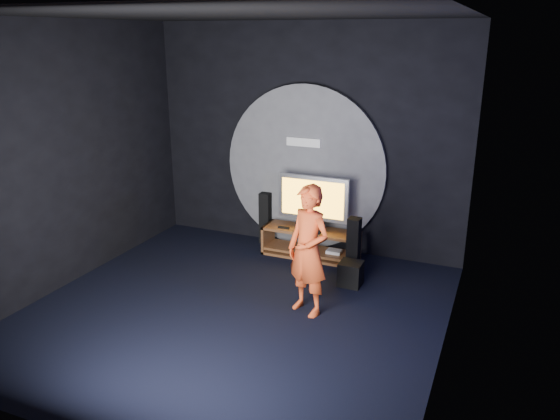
% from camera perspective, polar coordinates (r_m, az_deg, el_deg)
% --- Properties ---
extents(floor, '(5.00, 5.00, 0.00)m').
position_cam_1_polar(floor, '(6.94, -4.86, -10.58)').
color(floor, black).
rests_on(floor, ground).
extents(back_wall, '(5.00, 0.04, 3.50)m').
position_cam_1_polar(back_wall, '(8.53, 2.73, 7.41)').
color(back_wall, black).
rests_on(back_wall, ground).
extents(front_wall, '(5.00, 0.04, 3.50)m').
position_cam_1_polar(front_wall, '(4.38, -20.96, -4.19)').
color(front_wall, black).
rests_on(front_wall, ground).
extents(left_wall, '(0.04, 5.00, 3.50)m').
position_cam_1_polar(left_wall, '(7.78, -21.80, 5.11)').
color(left_wall, black).
rests_on(left_wall, ground).
extents(right_wall, '(0.04, 5.00, 3.50)m').
position_cam_1_polar(right_wall, '(5.60, 17.89, 0.89)').
color(right_wall, black).
rests_on(right_wall, ground).
extents(ceiling, '(5.00, 5.00, 0.01)m').
position_cam_1_polar(ceiling, '(6.11, -5.78, 19.70)').
color(ceiling, black).
rests_on(ceiling, back_wall).
extents(wall_disc_panel, '(2.60, 0.11, 2.60)m').
position_cam_1_polar(wall_disc_panel, '(8.57, 2.56, 4.40)').
color(wall_disc_panel, '#515156').
rests_on(wall_disc_panel, ground).
extents(media_console, '(1.49, 0.45, 0.45)m').
position_cam_1_polar(media_console, '(8.46, 3.27, -3.67)').
color(media_console, brown).
rests_on(media_console, ground).
extents(tv, '(1.11, 0.22, 0.83)m').
position_cam_1_polar(tv, '(8.29, 3.47, 1.05)').
color(tv, '#AEAFB6').
rests_on(tv, media_console).
extents(center_speaker, '(0.40, 0.15, 0.15)m').
position_cam_1_polar(center_speaker, '(8.27, 3.06, -1.74)').
color(center_speaker, black).
rests_on(center_speaker, media_console).
extents(remote, '(0.18, 0.05, 0.02)m').
position_cam_1_polar(remote, '(8.40, 0.39, -1.86)').
color(remote, black).
rests_on(remote, media_console).
extents(tower_speaker_left, '(0.17, 0.19, 0.85)m').
position_cam_1_polar(tower_speaker_left, '(8.96, -1.49, -0.81)').
color(tower_speaker_left, black).
rests_on(tower_speaker_left, ground).
extents(tower_speaker_right, '(0.17, 0.19, 0.85)m').
position_cam_1_polar(tower_speaker_right, '(7.83, 7.69, -3.82)').
color(tower_speaker_right, black).
rests_on(tower_speaker_right, ground).
extents(subwoofer, '(0.30, 0.30, 0.33)m').
position_cam_1_polar(subwoofer, '(7.60, 7.40, -6.61)').
color(subwoofer, black).
rests_on(subwoofer, ground).
extents(player, '(0.70, 0.59, 1.63)m').
position_cam_1_polar(player, '(6.60, 2.98, -4.27)').
color(player, '#DB481D').
rests_on(player, ground).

